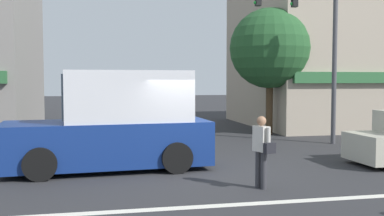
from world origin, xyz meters
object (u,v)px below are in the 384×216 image
(traffic_light_mast, at_px, (311,36))
(sedan_crossing_rightbound, at_px, (115,121))
(street_tree, at_px, (270,49))
(pedestrian_mid_crossing, at_px, (262,147))
(box_truck_crossing_leftbound, at_px, (115,125))

(traffic_light_mast, distance_m, sedan_crossing_rightbound, 8.93)
(traffic_light_mast, height_order, sedan_crossing_rightbound, traffic_light_mast)
(street_tree, xyz_separation_m, pedestrian_mid_crossing, (-4.05, -9.75, -2.97))
(traffic_light_mast, distance_m, box_truck_crossing_leftbound, 8.81)
(pedestrian_mid_crossing, bearing_deg, traffic_light_mast, 55.47)
(sedan_crossing_rightbound, distance_m, pedestrian_mid_crossing, 10.53)
(pedestrian_mid_crossing, bearing_deg, box_truck_crossing_leftbound, 137.20)
(traffic_light_mast, height_order, box_truck_crossing_leftbound, traffic_light_mast)
(street_tree, bearing_deg, box_truck_crossing_leftbound, -136.83)
(traffic_light_mast, relative_size, box_truck_crossing_leftbound, 1.09)
(box_truck_crossing_leftbound, bearing_deg, traffic_light_mast, 24.28)
(box_truck_crossing_leftbound, relative_size, pedestrian_mid_crossing, 3.42)
(box_truck_crossing_leftbound, bearing_deg, street_tree, 43.17)
(box_truck_crossing_leftbound, distance_m, sedan_crossing_rightbound, 7.17)
(traffic_light_mast, distance_m, pedestrian_mid_crossing, 8.38)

